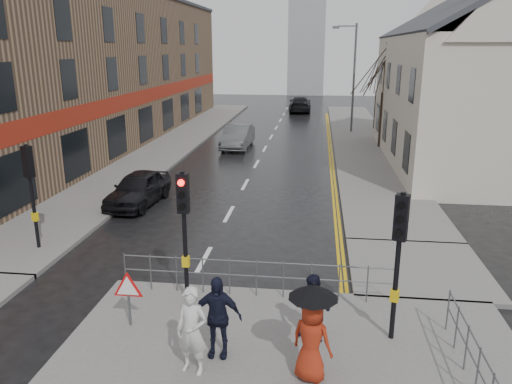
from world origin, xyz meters
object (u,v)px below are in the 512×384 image
(pedestrian_with_umbrella, at_px, (312,328))
(car_mid, at_px, (238,137))
(pedestrian_a, at_px, (192,331))
(pedestrian_d, at_px, (217,317))
(pedestrian_b, at_px, (314,308))
(car_parked, at_px, (138,189))

(pedestrian_with_umbrella, xyz_separation_m, car_mid, (-5.23, 23.69, -0.50))
(pedestrian_a, bearing_deg, pedestrian_d, 72.89)
(pedestrian_b, bearing_deg, car_parked, 144.63)
(pedestrian_a, xyz_separation_m, pedestrian_d, (0.37, 0.62, -0.02))
(pedestrian_d, bearing_deg, pedestrian_a, -120.79)
(pedestrian_b, height_order, pedestrian_d, pedestrian_d)
(pedestrian_b, distance_m, car_mid, 22.95)
(pedestrian_b, relative_size, car_parked, 0.38)
(pedestrian_with_umbrella, xyz_separation_m, car_parked, (-7.43, 10.93, -0.55))
(car_parked, bearing_deg, pedestrian_with_umbrella, -50.95)
(pedestrian_a, height_order, car_mid, pedestrian_a)
(car_mid, bearing_deg, pedestrian_b, -74.87)
(pedestrian_b, bearing_deg, pedestrian_a, -132.27)
(pedestrian_a, relative_size, pedestrian_with_umbrella, 0.90)
(pedestrian_d, bearing_deg, pedestrian_with_umbrella, -15.63)
(car_parked, relative_size, car_mid, 0.90)
(pedestrian_a, height_order, pedestrian_d, pedestrian_a)
(pedestrian_b, bearing_deg, pedestrian_d, -141.38)
(pedestrian_d, bearing_deg, car_mid, 98.16)
(pedestrian_with_umbrella, xyz_separation_m, pedestrian_d, (-1.97, 0.56, -0.22))
(pedestrian_b, distance_m, car_parked, 12.14)
(pedestrian_a, bearing_deg, car_mid, 110.75)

